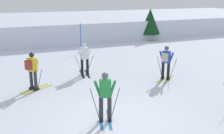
% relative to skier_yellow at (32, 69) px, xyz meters
% --- Properties ---
extents(ground_plane, '(120.00, 120.00, 0.00)m').
position_rel_skier_yellow_xyz_m(ground_plane, '(1.91, -4.37, -0.95)').
color(ground_plane, silver).
extents(far_snow_ridge, '(80.00, 7.63, 1.74)m').
position_rel_skier_yellow_xyz_m(far_snow_ridge, '(1.91, 13.67, -0.08)').
color(far_snow_ridge, silver).
rests_on(far_snow_ridge, ground).
extents(skier_yellow, '(1.55, 1.16, 1.71)m').
position_rel_skier_yellow_xyz_m(skier_yellow, '(0.00, 0.00, 0.00)').
color(skier_yellow, gold).
rests_on(skier_yellow, ground).
extents(skier_white, '(0.99, 1.64, 1.71)m').
position_rel_skier_yellow_xyz_m(skier_white, '(2.87, 1.39, -0.04)').
color(skier_white, black).
rests_on(skier_white, ground).
extents(skier_blue, '(1.50, 1.26, 1.71)m').
position_rel_skier_yellow_xyz_m(skier_blue, '(6.22, -1.09, 0.00)').
color(skier_blue, gold).
rests_on(skier_blue, ground).
extents(skier_green, '(0.96, 1.63, 1.71)m').
position_rel_skier_yellow_xyz_m(skier_green, '(1.70, -4.18, -0.04)').
color(skier_green, '#237AC6').
rests_on(skier_green, ground).
extents(trail_marker_pole, '(0.05, 0.05, 2.14)m').
position_rel_skier_yellow_xyz_m(trail_marker_pole, '(4.43, 6.87, 0.12)').
color(trail_marker_pole, '#1E56AD').
rests_on(trail_marker_pole, ground).
extents(conifer_far_left, '(1.86, 1.86, 2.86)m').
position_rel_skier_yellow_xyz_m(conifer_far_left, '(12.19, 10.14, 0.74)').
color(conifer_far_left, '#513823').
rests_on(conifer_far_left, ground).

